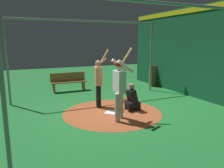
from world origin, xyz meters
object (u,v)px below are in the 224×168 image
bat_rack (154,77)px  catcher (132,100)px  visitor (99,80)px  home_plate (112,112)px  bench (68,82)px  batter (120,84)px

bat_rack → catcher: bearing=45.1°
catcher → visitor: visitor is taller
home_plate → bench: (0.53, -3.75, 0.43)m
home_plate → bat_rack: 4.86m
batter → catcher: 1.27m
batter → bench: (0.46, -4.42, -0.63)m
batter → visitor: bearing=-86.4°
visitor → bench: 3.03m
visitor → catcher: bearing=152.4°
home_plate → catcher: catcher is taller
home_plate → bench: size_ratio=0.26×
batter → home_plate: bearing=-95.5°
home_plate → batter: size_ratio=0.20×
batter → catcher: batter is taller
batter → bat_rack: size_ratio=2.00×
visitor → bat_rack: size_ratio=1.92×
catcher → home_plate: bearing=1.1°
visitor → home_plate: bearing=114.8°
batter → bench: batter is taller
home_plate → visitor: bearing=-78.7°
home_plate → bat_rack: bat_rack is taller
batter → bat_rack: (-3.82, -3.72, -0.58)m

